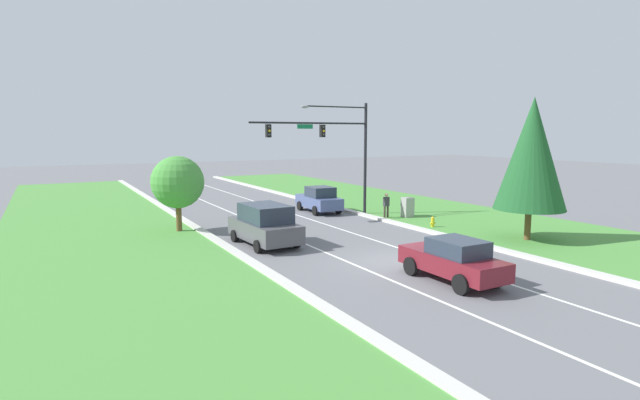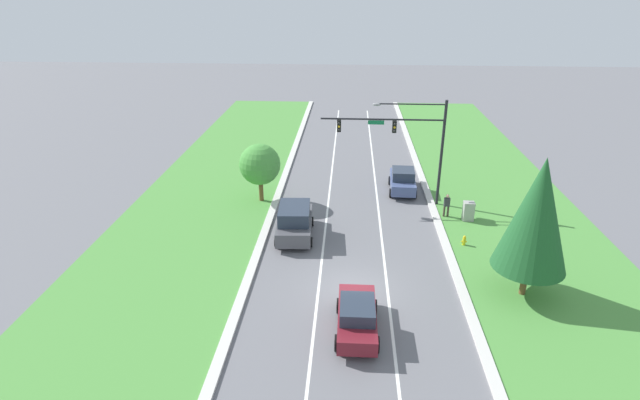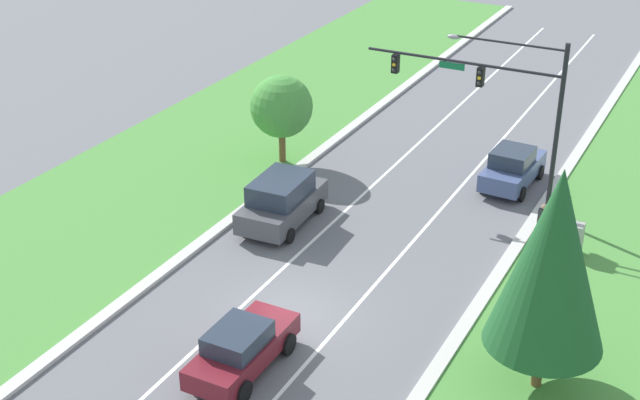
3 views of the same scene
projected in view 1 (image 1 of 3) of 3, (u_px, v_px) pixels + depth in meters
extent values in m
plane|color=slate|center=(396.00, 262.00, 21.75)|extent=(160.00, 160.00, 0.00)
cube|color=beige|center=(488.00, 247.00, 24.44)|extent=(0.50, 90.00, 0.15)
cube|color=beige|center=(277.00, 279.00, 19.04)|extent=(0.50, 90.00, 0.15)
cube|color=#4C8E3D|center=(558.00, 237.00, 26.95)|extent=(10.00, 90.00, 0.08)
cube|color=#4C8E3D|center=(132.00, 302.00, 16.54)|extent=(10.00, 90.00, 0.08)
cube|color=white|center=(362.00, 268.00, 20.89)|extent=(0.14, 81.00, 0.01)
cube|color=white|center=(428.00, 257.00, 22.61)|extent=(0.14, 81.00, 0.01)
cylinder|color=black|center=(365.00, 160.00, 34.05)|extent=(0.20, 0.20, 7.60)
cylinder|color=black|center=(311.00, 123.00, 31.72)|extent=(8.39, 0.12, 0.12)
cube|color=#147042|center=(305.00, 126.00, 31.55)|extent=(1.10, 0.04, 0.28)
cylinder|color=black|center=(336.00, 107.00, 32.48)|extent=(4.61, 0.09, 0.09)
ellipsoid|color=gray|center=(305.00, 107.00, 31.38)|extent=(0.56, 0.28, 0.20)
cube|color=black|center=(322.00, 131.00, 32.19)|extent=(0.28, 0.32, 0.80)
sphere|color=#2D2D2D|center=(324.00, 127.00, 32.01)|extent=(0.16, 0.16, 0.16)
sphere|color=yellow|center=(324.00, 131.00, 32.04)|extent=(0.16, 0.16, 0.16)
sphere|color=#2D2D2D|center=(324.00, 135.00, 32.07)|extent=(0.16, 0.16, 0.16)
cube|color=black|center=(268.00, 131.00, 30.38)|extent=(0.28, 0.32, 0.80)
sphere|color=#2D2D2D|center=(269.00, 127.00, 30.21)|extent=(0.16, 0.16, 0.16)
sphere|color=yellow|center=(269.00, 131.00, 30.24)|extent=(0.16, 0.16, 0.16)
sphere|color=#2D2D2D|center=(269.00, 135.00, 30.27)|extent=(0.16, 0.16, 0.16)
cube|color=#475684|center=(319.00, 202.00, 35.56)|extent=(1.99, 4.29, 0.79)
cube|color=#283342|center=(320.00, 192.00, 35.23)|extent=(1.71, 1.97, 0.71)
cylinder|color=black|center=(322.00, 204.00, 37.16)|extent=(0.27, 0.67, 0.66)
cylinder|color=black|center=(300.00, 206.00, 36.38)|extent=(0.27, 0.67, 0.66)
cylinder|color=black|center=(338.00, 209.00, 34.84)|extent=(0.27, 0.67, 0.66)
cylinder|color=black|center=(316.00, 211.00, 34.06)|extent=(0.27, 0.67, 0.66)
cube|color=maroon|center=(452.00, 263.00, 18.92)|extent=(1.74, 4.42, 0.70)
cube|color=#283342|center=(458.00, 247.00, 18.60)|extent=(1.56, 1.99, 0.60)
cylinder|color=black|center=(444.00, 261.00, 20.56)|extent=(0.24, 0.73, 0.73)
cylinder|color=black|center=(411.00, 266.00, 19.76)|extent=(0.24, 0.73, 0.73)
cylinder|color=black|center=(496.00, 278.00, 18.18)|extent=(0.24, 0.73, 0.73)
cylinder|color=black|center=(461.00, 284.00, 17.37)|extent=(0.24, 0.73, 0.73)
cube|color=#4C4C51|center=(265.00, 230.00, 25.10)|extent=(2.32, 4.74, 0.89)
cube|color=#283342|center=(265.00, 213.00, 24.89)|extent=(2.02, 2.88, 0.87)
cylinder|color=black|center=(270.00, 232.00, 26.91)|extent=(0.27, 0.64, 0.62)
cylinder|color=black|center=(235.00, 236.00, 25.84)|extent=(0.27, 0.64, 0.62)
cylinder|color=black|center=(296.00, 242.00, 24.48)|extent=(0.27, 0.64, 0.62)
cylinder|color=black|center=(258.00, 246.00, 23.42)|extent=(0.27, 0.64, 0.62)
cube|color=#9E9E99|center=(407.00, 208.00, 33.01)|extent=(0.70, 0.60, 1.38)
cylinder|color=#42382D|center=(385.00, 212.00, 32.76)|extent=(0.14, 0.14, 0.84)
cylinder|color=#42382D|center=(388.00, 212.00, 32.89)|extent=(0.14, 0.14, 0.84)
cube|color=#333338|center=(386.00, 202.00, 32.73)|extent=(0.39, 0.24, 0.60)
sphere|color=tan|center=(386.00, 195.00, 32.67)|extent=(0.22, 0.22, 0.22)
cylinder|color=gold|center=(433.00, 224.00, 29.51)|extent=(0.20, 0.20, 0.55)
sphere|color=gold|center=(433.00, 218.00, 29.46)|extent=(0.18, 0.18, 0.18)
cylinder|color=gold|center=(431.00, 223.00, 29.44)|extent=(0.10, 0.09, 0.09)
cylinder|color=gold|center=(434.00, 223.00, 29.56)|extent=(0.10, 0.09, 0.09)
cylinder|color=brown|center=(528.00, 225.00, 25.93)|extent=(0.32, 0.32, 1.68)
cone|color=#1E5628|center=(532.00, 154.00, 25.43)|extent=(3.59, 3.59, 5.74)
cylinder|color=brown|center=(179.00, 217.00, 28.26)|extent=(0.32, 0.32, 1.76)
sphere|color=#47933D|center=(178.00, 182.00, 27.99)|extent=(2.95, 2.95, 2.95)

